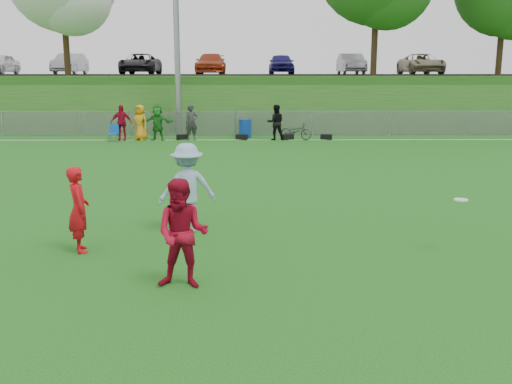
{
  "coord_description": "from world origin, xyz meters",
  "views": [
    {
      "loc": [
        0.74,
        -9.54,
        3.19
      ],
      "look_at": [
        0.85,
        0.5,
        1.08
      ],
      "focal_mm": 40.0,
      "sensor_mm": 36.0,
      "label": 1
    }
  ],
  "objects_px": {
    "player_red_center": "(183,234)",
    "bicycle": "(296,131)",
    "player_red_left": "(79,209)",
    "player_blue": "(187,188)",
    "recycling_bin": "(245,129)",
    "frisbee": "(461,200)"
  },
  "relations": [
    {
      "from": "player_red_left",
      "to": "recycling_bin",
      "type": "xyz_separation_m",
      "value": [
        2.85,
        18.55,
        -0.32
      ]
    },
    {
      "from": "player_red_center",
      "to": "bicycle",
      "type": "height_order",
      "value": "player_red_center"
    },
    {
      "from": "recycling_bin",
      "to": "bicycle",
      "type": "xyz_separation_m",
      "value": [
        2.49,
        -0.84,
        -0.04
      ]
    },
    {
      "from": "frisbee",
      "to": "player_red_left",
      "type": "bearing_deg",
      "value": 178.87
    },
    {
      "from": "player_red_center",
      "to": "frisbee",
      "type": "xyz_separation_m",
      "value": [
        4.77,
        1.66,
        0.14
      ]
    },
    {
      "from": "player_blue",
      "to": "bicycle",
      "type": "height_order",
      "value": "player_blue"
    },
    {
      "from": "player_red_center",
      "to": "bicycle",
      "type": "distance_m",
      "value": 19.77
    },
    {
      "from": "bicycle",
      "to": "player_blue",
      "type": "bearing_deg",
      "value": -164.81
    },
    {
      "from": "player_red_center",
      "to": "frisbee",
      "type": "height_order",
      "value": "player_red_center"
    },
    {
      "from": "frisbee",
      "to": "player_blue",
      "type": "bearing_deg",
      "value": 163.68
    },
    {
      "from": "player_red_left",
      "to": "recycling_bin",
      "type": "relative_size",
      "value": 1.7
    },
    {
      "from": "player_red_left",
      "to": "bicycle",
      "type": "bearing_deg",
      "value": -39.65
    },
    {
      "from": "frisbee",
      "to": "bicycle",
      "type": "xyz_separation_m",
      "value": [
        -1.5,
        17.84,
        -0.55
      ]
    },
    {
      "from": "player_red_left",
      "to": "bicycle",
      "type": "xyz_separation_m",
      "value": [
        5.34,
        17.71,
        -0.36
      ]
    },
    {
      "from": "player_blue",
      "to": "frisbee",
      "type": "xyz_separation_m",
      "value": [
        5.03,
        -1.47,
        0.07
      ]
    },
    {
      "from": "bicycle",
      "to": "recycling_bin",
      "type": "bearing_deg",
      "value": 98.61
    },
    {
      "from": "player_red_left",
      "to": "player_red_center",
      "type": "relative_size",
      "value": 0.94
    },
    {
      "from": "player_red_left",
      "to": "player_blue",
      "type": "bearing_deg",
      "value": -76.44
    },
    {
      "from": "recycling_bin",
      "to": "player_red_center",
      "type": "bearing_deg",
      "value": -92.2
    },
    {
      "from": "frisbee",
      "to": "recycling_bin",
      "type": "distance_m",
      "value": 19.11
    },
    {
      "from": "recycling_bin",
      "to": "frisbee",
      "type": "bearing_deg",
      "value": -77.95
    },
    {
      "from": "player_blue",
      "to": "bicycle",
      "type": "xyz_separation_m",
      "value": [
        3.53,
        16.37,
        -0.49
      ]
    }
  ]
}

